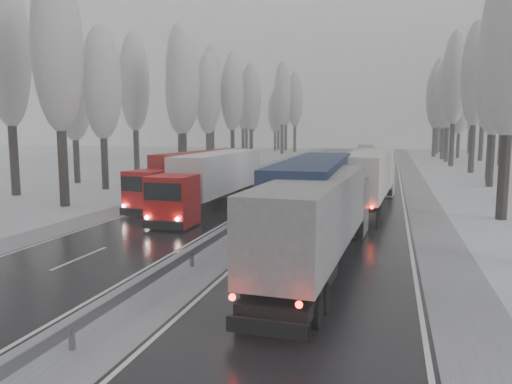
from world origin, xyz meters
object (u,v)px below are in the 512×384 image
at_px(box_truck_distant, 366,152).
at_px(truck_red_white, 214,177).
at_px(truck_grey_tarp, 321,214).
at_px(truck_red_red, 199,173).
at_px(truck_cream_box, 370,175).
at_px(truck_blue_box, 317,192).

relative_size(box_truck_distant, truck_red_white, 0.52).
distance_m(truck_grey_tarp, truck_red_red, 19.71).
distance_m(truck_cream_box, truck_red_red, 12.87).
xyz_separation_m(box_truck_distant, truck_red_white, (-7.56, -55.34, 0.81)).
height_order(truck_grey_tarp, truck_red_red, truck_grey_tarp).
relative_size(truck_red_white, truck_red_red, 1.02).
height_order(truck_red_white, truck_red_red, truck_red_white).
xyz_separation_m(truck_grey_tarp, box_truck_distant, (-1.55, 68.02, -0.78)).
height_order(box_truck_distant, truck_red_white, truck_red_white).
bearing_deg(truck_red_red, truck_grey_tarp, -46.26).
distance_m(truck_blue_box, truck_red_white, 11.07).
bearing_deg(truck_grey_tarp, truck_blue_box, 102.75).
bearing_deg(truck_red_white, truck_cream_box, 17.90).
height_order(truck_blue_box, truck_cream_box, truck_blue_box).
bearing_deg(truck_cream_box, box_truck_distant, 96.84).
height_order(truck_blue_box, box_truck_distant, truck_blue_box).
bearing_deg(truck_red_white, truck_grey_tarp, -53.45).
bearing_deg(box_truck_distant, truck_red_white, -102.97).
relative_size(truck_grey_tarp, truck_cream_box, 0.95).
bearing_deg(truck_cream_box, truck_blue_box, -97.99).
distance_m(truck_blue_box, truck_cream_box, 10.86).
bearing_deg(truck_cream_box, truck_red_white, -159.23).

